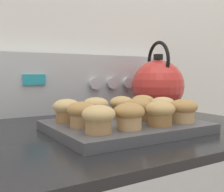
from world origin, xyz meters
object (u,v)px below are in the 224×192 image
object	(u,v)px
muffin_r0_c2	(159,113)
muffin_r0_c3	(183,110)
muffin_r2_c0	(67,110)
muffin_r0_c0	(99,118)
muffin_r1_c2	(140,109)
muffin_r1_c3	(163,107)
muffin_r2_c2	(122,106)
tea_kettle	(158,85)
muffin_r0_c1	(129,115)
muffin_pan	(125,127)
muffin_r2_c3	(143,104)
muffin_r2_c1	(96,107)
muffin_r1_c0	(82,113)

from	to	relation	value
muffin_r0_c2	muffin_r0_c3	size ratio (longest dim) A/B	1.00
muffin_r0_c2	muffin_r2_c0	distance (m)	0.22
muffin_r0_c0	muffin_r1_c2	xyz separation A→B (m)	(0.16, 0.08, 0.00)
muffin_r1_c2	muffin_r0_c2	bearing A→B (deg)	-92.11
muffin_r1_c3	muffin_r2_c2	xyz separation A→B (m)	(-0.08, 0.08, 0.00)
tea_kettle	muffin_r0_c3	bearing A→B (deg)	-120.06
muffin_r2_c2	muffin_r0_c2	bearing A→B (deg)	-91.13
muffin_r0_c1	muffin_r1_c2	world-z (taller)	same
muffin_r0_c0	muffin_r1_c2	size ratio (longest dim) A/B	1.00
muffin_pan	muffin_r1_c3	bearing A→B (deg)	-1.02
muffin_r1_c3	muffin_r2_c2	world-z (taller)	same
muffin_pan	muffin_r2_c0	distance (m)	0.15
tea_kettle	muffin_r2_c3	bearing A→B (deg)	-141.69
muffin_r2_c1	muffin_r2_c3	xyz separation A→B (m)	(0.15, -0.00, 0.00)
muffin_r1_c0	muffin_r2_c2	distance (m)	0.18
muffin_r0_c0	muffin_r1_c2	bearing A→B (deg)	25.44
muffin_r0_c2	muffin_r1_c3	bearing A→B (deg)	44.64
muffin_r0_c3	tea_kettle	size ratio (longest dim) A/B	0.26
muffin_r0_c3	muffin_r0_c1	bearing A→B (deg)	179.71
muffin_r2_c2	muffin_pan	bearing A→B (deg)	-118.67
muffin_pan	muffin_r2_c0	size ratio (longest dim) A/B	5.27
muffin_r2_c0	muffin_r2_c1	distance (m)	0.08
muffin_r1_c2	muffin_r0_c3	bearing A→B (deg)	-44.18
muffin_r0_c2	muffin_r2_c1	bearing A→B (deg)	115.60
muffin_r0_c0	muffin_r2_c0	world-z (taller)	same
muffin_pan	muffin_r1_c0	world-z (taller)	muffin_r1_c0
muffin_r0_c3	muffin_r2_c1	size ratio (longest dim) A/B	1.00
muffin_r0_c2	muffin_r0_c0	bearing A→B (deg)	178.90
muffin_r2_c3	muffin_r2_c0	bearing A→B (deg)	-179.39
muffin_r0_c3	muffin_r2_c2	xyz separation A→B (m)	(-0.08, 0.15, 0.00)
muffin_r0_c3	muffin_r1_c0	xyz separation A→B (m)	(-0.23, 0.08, 0.00)
muffin_r0_c1	muffin_r0_c3	world-z (taller)	same
muffin_r1_c3	muffin_pan	bearing A→B (deg)	178.98
muffin_pan	muffin_r0_c1	xyz separation A→B (m)	(-0.04, -0.08, 0.04)
muffin_r0_c0	muffin_r2_c2	distance (m)	0.22
muffin_r1_c2	muffin_r1_c3	size ratio (longest dim) A/B	1.00
muffin_r1_c2	muffin_r2_c3	world-z (taller)	same
muffin_r0_c0	muffin_r2_c0	distance (m)	0.15
muffin_r0_c0	muffin_r0_c1	distance (m)	0.07
muffin_pan	tea_kettle	size ratio (longest dim) A/B	1.39
muffin_pan	muffin_r1_c2	distance (m)	0.06
muffin_pan	muffin_r0_c2	distance (m)	0.10
muffin_pan	muffin_r1_c2	size ratio (longest dim) A/B	5.27
muffin_r1_c3	muffin_r2_c3	xyz separation A→B (m)	(-0.00, 0.08, 0.00)
muffin_r1_c0	tea_kettle	size ratio (longest dim) A/B	0.26
muffin_r0_c3	muffin_r2_c1	xyz separation A→B (m)	(-0.16, 0.16, 0.00)
tea_kettle	muffin_r2_c1	bearing A→B (deg)	-157.46
muffin_r0_c3	muffin_pan	bearing A→B (deg)	146.97
muffin_pan	muffin_r0_c1	distance (m)	0.10
muffin_r0_c1	muffin_r2_c1	xyz separation A→B (m)	(0.00, 0.16, 0.00)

